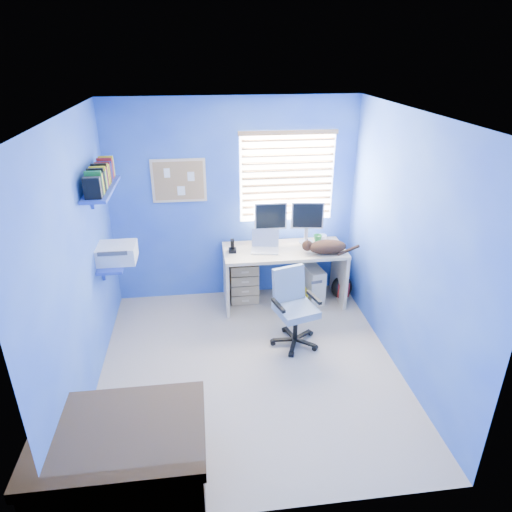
{
  "coord_description": "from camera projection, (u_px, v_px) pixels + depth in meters",
  "views": [
    {
      "loc": [
        -0.41,
        -3.75,
        3.0
      ],
      "look_at": [
        0.15,
        0.65,
        0.95
      ],
      "focal_mm": 32.0,
      "sensor_mm": 36.0,
      "label": 1
    }
  ],
  "objects": [
    {
      "name": "monitor_right",
      "position": [
        307.0,
        223.0,
        5.64
      ],
      "size": [
        0.41,
        0.17,
        0.54
      ],
      "primitive_type": "cube",
      "rotation": [
        0.0,
        0.0,
        -0.13
      ],
      "color": "silver",
      "rests_on": "desk"
    },
    {
      "name": "wall_right",
      "position": [
        405.0,
        248.0,
        4.33
      ],
      "size": [
        0.01,
        3.2,
        2.5
      ],
      "primitive_type": "cube",
      "color": "blue",
      "rests_on": "ground"
    },
    {
      "name": "drawer_boxes",
      "position": [
        244.0,
        281.0,
        5.8
      ],
      "size": [
        0.35,
        0.28,
        0.54
      ],
      "primitive_type": "cube",
      "color": "tan",
      "rests_on": "floor"
    },
    {
      "name": "phone",
      "position": [
        232.0,
        245.0,
        5.46
      ],
      "size": [
        0.09,
        0.11,
        0.17
      ],
      "primitive_type": "cube",
      "rotation": [
        0.0,
        0.0,
        -0.05
      ],
      "color": "black",
      "rests_on": "desk"
    },
    {
      "name": "desk",
      "position": [
        284.0,
        276.0,
        5.72
      ],
      "size": [
        1.48,
        0.65,
        0.74
      ],
      "primitive_type": "cube",
      "color": "beige",
      "rests_on": "floor"
    },
    {
      "name": "tower_pc",
      "position": [
        312.0,
        283.0,
        5.86
      ],
      "size": [
        0.26,
        0.47,
        0.45
      ],
      "primitive_type": "cube",
      "rotation": [
        0.0,
        0.0,
        0.17
      ],
      "color": "beige",
      "rests_on": "floor"
    },
    {
      "name": "wall_front",
      "position": [
        279.0,
        369.0,
        2.71
      ],
      "size": [
        3.0,
        0.01,
        2.5
      ],
      "primitive_type": "cube",
      "color": "blue",
      "rests_on": "ground"
    },
    {
      "name": "wall_back",
      "position": [
        234.0,
        202.0,
        5.6
      ],
      "size": [
        3.0,
        0.01,
        2.5
      ],
      "primitive_type": "cube",
      "color": "blue",
      "rests_on": "ground"
    },
    {
      "name": "laptop",
      "position": [
        265.0,
        243.0,
        5.47
      ],
      "size": [
        0.37,
        0.31,
        0.22
      ],
      "primitive_type": "cube",
      "rotation": [
        0.0,
        0.0,
        -0.18
      ],
      "color": "silver",
      "rests_on": "desk"
    },
    {
      "name": "cd_spindle",
      "position": [
        322.0,
        238.0,
        5.81
      ],
      "size": [
        0.13,
        0.13,
        0.07
      ],
      "primitive_type": "cylinder",
      "color": "silver",
      "rests_on": "desk"
    },
    {
      "name": "backpack",
      "position": [
        342.0,
        287.0,
        5.89
      ],
      "size": [
        0.3,
        0.24,
        0.32
      ],
      "primitive_type": "ellipsoid",
      "rotation": [
        0.0,
        0.0,
        0.15
      ],
      "color": "black",
      "rests_on": "floor"
    },
    {
      "name": "yellow_book",
      "position": [
        304.0,
        299.0,
        5.71
      ],
      "size": [
        0.03,
        0.17,
        0.24
      ],
      "primitive_type": "cube",
      "color": "yellow",
      "rests_on": "floor"
    },
    {
      "name": "monitor_left",
      "position": [
        270.0,
        223.0,
        5.61
      ],
      "size": [
        0.4,
        0.12,
        0.54
      ],
      "primitive_type": "cube",
      "rotation": [
        0.0,
        0.0,
        -0.01
      ],
      "color": "silver",
      "rests_on": "desk"
    },
    {
      "name": "office_chair",
      "position": [
        294.0,
        317.0,
        4.96
      ],
      "size": [
        0.61,
        0.61,
        0.85
      ],
      "color": "black",
      "rests_on": "floor"
    },
    {
      "name": "corkboard",
      "position": [
        179.0,
        181.0,
        5.38
      ],
      "size": [
        0.64,
        0.02,
        0.52
      ],
      "color": "beige",
      "rests_on": "ground"
    },
    {
      "name": "window_blinds",
      "position": [
        287.0,
        177.0,
        5.52
      ],
      "size": [
        1.15,
        0.05,
        1.1
      ],
      "color": "white",
      "rests_on": "ground"
    },
    {
      "name": "cat",
      "position": [
        328.0,
        247.0,
        5.43
      ],
      "size": [
        0.49,
        0.31,
        0.16
      ],
      "primitive_type": "ellipsoid",
      "rotation": [
        0.0,
        0.0,
        -0.16
      ],
      "color": "black",
      "rests_on": "desk"
    },
    {
      "name": "mug",
      "position": [
        318.0,
        239.0,
        5.73
      ],
      "size": [
        0.1,
        0.09,
        0.1
      ],
      "primitive_type": "imported",
      "color": "#1B7530",
      "rests_on": "desk"
    },
    {
      "name": "ceiling",
      "position": [
        248.0,
        115.0,
        3.63
      ],
      "size": [
        3.0,
        3.2,
        0.0
      ],
      "primitive_type": "cube",
      "color": "white",
      "rests_on": "wall_back"
    },
    {
      "name": "wall_left",
      "position": [
        78.0,
        266.0,
        3.98
      ],
      "size": [
        0.01,
        3.2,
        2.5
      ],
      "primitive_type": "cube",
      "color": "blue",
      "rests_on": "ground"
    },
    {
      "name": "bed_corner",
      "position": [
        123.0,
        459.0,
        3.3
      ],
      "size": [
        1.16,
        0.83,
        0.56
      ],
      "primitive_type": "cube",
      "color": "#4B3425",
      "rests_on": "floor"
    },
    {
      "name": "floor",
      "position": [
        250.0,
        367.0,
        4.68
      ],
      "size": [
        3.0,
        3.2,
        0.0
      ],
      "primitive_type": "cube",
      "color": "#A19381",
      "rests_on": "ground"
    },
    {
      "name": "wall_shelves",
      "position": [
        107.0,
        216.0,
        4.6
      ],
      "size": [
        0.42,
        0.9,
        1.05
      ],
      "color": "#2740B1",
      "rests_on": "ground"
    }
  ]
}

